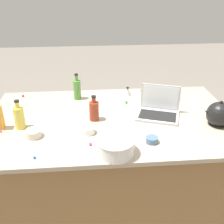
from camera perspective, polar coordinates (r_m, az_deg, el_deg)
ground_plane at (r=2.60m, az=0.00°, el=-18.95°), size 12.00×12.00×0.00m
island_counter at (r=2.29m, az=0.00°, el=-11.13°), size 1.86×1.11×0.90m
laptop at (r=2.10m, az=9.76°, el=0.53°), size 0.37×0.32×0.22m
mixing_bowl_large at (r=1.63m, az=0.76°, el=-7.12°), size 0.24×0.24×0.10m
bottle_olive at (r=2.34m, az=-7.35°, el=4.83°), size 0.06×0.06×0.23m
bottle_oil at (r=1.98m, az=-18.91°, el=-1.03°), size 0.07×0.07×0.21m
bottle_soy at (r=1.99m, az=-3.79°, el=0.34°), size 0.07×0.07×0.19m
kettle at (r=2.07m, az=21.55°, el=-0.50°), size 0.21×0.18×0.20m
cutting_board at (r=2.47m, az=9.97°, el=3.82°), size 0.31×0.22×0.02m
butter_stick_left at (r=2.47m, az=10.70°, el=4.41°), size 0.11×0.04×0.04m
ramekin_small at (r=1.88m, az=-16.17°, el=-4.34°), size 0.10×0.10×0.05m
ramekin_medium at (r=1.77m, az=8.41°, el=-5.80°), size 0.08×0.08×0.04m
ramekin_wide at (r=1.85m, az=-5.08°, el=-3.82°), size 0.09×0.09×0.05m
kitchen_timer at (r=2.42m, az=3.28°, el=4.31°), size 0.07×0.07×0.08m
candy_0 at (r=2.01m, az=-22.33°, el=-3.82°), size 0.01×0.01×0.01m
candy_1 at (r=1.68m, az=-16.00°, el=-9.15°), size 0.02×0.02×0.02m
candy_2 at (r=2.27m, az=3.03°, el=2.11°), size 0.02×0.02×0.02m
candy_3 at (r=2.51m, az=-18.22°, el=3.25°), size 0.02×0.02×0.02m
candy_4 at (r=1.73m, az=-4.54°, el=-6.73°), size 0.02×0.02×0.02m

